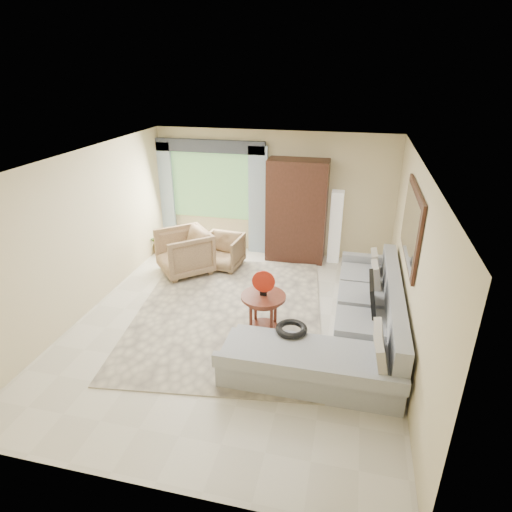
% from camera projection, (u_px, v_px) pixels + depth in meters
% --- Properties ---
extents(ground, '(6.00, 6.00, 0.00)m').
position_uv_depth(ground, '(236.00, 323.00, 6.83)').
color(ground, silver).
rests_on(ground, ground).
extents(area_rug, '(3.48, 4.35, 0.02)m').
position_uv_depth(area_rug, '(229.00, 312.00, 7.13)').
color(area_rug, beige).
rests_on(area_rug, ground).
extents(sectional_sofa, '(2.30, 3.46, 0.90)m').
position_uv_depth(sectional_sofa, '(351.00, 329.00, 6.19)').
color(sectional_sofa, '#A2A5AB').
rests_on(sectional_sofa, ground).
extents(tv_screen, '(0.14, 0.74, 0.48)m').
position_uv_depth(tv_screen, '(373.00, 294.00, 6.23)').
color(tv_screen, black).
rests_on(tv_screen, sectional_sofa).
extents(garden_hose, '(0.43, 0.43, 0.09)m').
position_uv_depth(garden_hose, '(291.00, 329.00, 5.72)').
color(garden_hose, black).
rests_on(garden_hose, sectional_sofa).
extents(coffee_table, '(0.67, 0.67, 0.67)m').
position_uv_depth(coffee_table, '(263.00, 314.00, 6.43)').
color(coffee_table, '#4F2215').
rests_on(coffee_table, ground).
extents(red_disc, '(0.34, 0.04, 0.34)m').
position_uv_depth(red_disc, '(264.00, 282.00, 6.21)').
color(red_disc, '#B22311').
rests_on(red_disc, coffee_table).
extents(armchair_left, '(1.33, 1.32, 0.87)m').
position_uv_depth(armchair_left, '(184.00, 252.00, 8.34)').
color(armchair_left, '#9E8056').
rests_on(armchair_left, ground).
extents(armchair_right, '(0.81, 0.82, 0.69)m').
position_uv_depth(armchair_right, '(223.00, 252.00, 8.59)').
color(armchair_right, '#8E734D').
rests_on(armchair_right, ground).
extents(potted_plant, '(0.55, 0.52, 0.49)m').
position_uv_depth(potted_plant, '(161.00, 242.00, 9.31)').
color(potted_plant, '#999999').
rests_on(potted_plant, ground).
extents(armoire, '(1.20, 0.55, 2.10)m').
position_uv_depth(armoire, '(297.00, 211.00, 8.71)').
color(armoire, '#311A10').
rests_on(armoire, ground).
extents(floor_lamp, '(0.24, 0.24, 1.50)m').
position_uv_depth(floor_lamp, '(335.00, 227.00, 8.72)').
color(floor_lamp, silver).
rests_on(floor_lamp, ground).
extents(window, '(1.80, 0.04, 1.40)m').
position_uv_depth(window, '(211.00, 186.00, 9.18)').
color(window, '#669E59').
rests_on(window, wall_back).
extents(curtain_left, '(0.40, 0.08, 2.30)m').
position_uv_depth(curtain_left, '(165.00, 195.00, 9.42)').
color(curtain_left, '#9EB7CC').
rests_on(curtain_left, ground).
extents(curtain_right, '(0.40, 0.08, 2.30)m').
position_uv_depth(curtain_right, '(258.00, 201.00, 8.99)').
color(curtain_right, '#9EB7CC').
rests_on(curtain_right, ground).
extents(valance, '(2.40, 0.12, 0.26)m').
position_uv_depth(valance, '(208.00, 146.00, 8.77)').
color(valance, '#1E232D').
rests_on(valance, wall_back).
extents(wall_mirror, '(0.05, 1.70, 1.05)m').
position_uv_depth(wall_mirror, '(411.00, 225.00, 5.92)').
color(wall_mirror, black).
rests_on(wall_mirror, wall_right).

